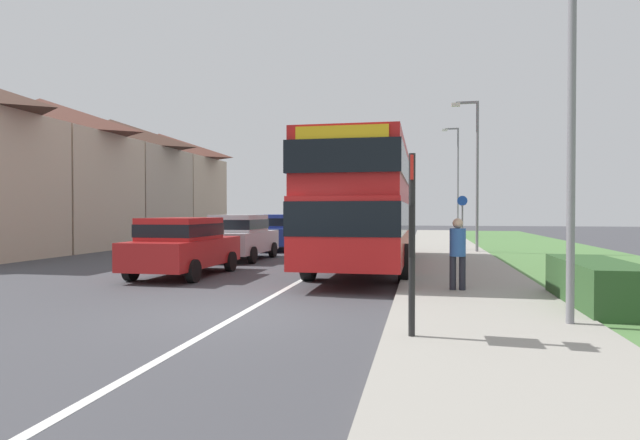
# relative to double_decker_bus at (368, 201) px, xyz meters

# --- Properties ---
(ground_plane) EXTENTS (120.00, 120.00, 0.00)m
(ground_plane) POSITION_rel_double_decker_bus_xyz_m (-1.44, -7.57, -2.14)
(ground_plane) COLOR #424247
(lane_marking_centre) EXTENTS (0.14, 60.00, 0.01)m
(lane_marking_centre) POSITION_rel_double_decker_bus_xyz_m (-1.44, 0.43, -2.14)
(lane_marking_centre) COLOR silver
(lane_marking_centre) RESTS_ON ground_plane
(pavement_near_side) EXTENTS (3.20, 68.00, 0.12)m
(pavement_near_side) POSITION_rel_double_decker_bus_xyz_m (2.76, -1.57, -2.08)
(pavement_near_side) COLOR #9E998E
(pavement_near_side) RESTS_ON ground_plane
(grass_verge_seaward) EXTENTS (6.00, 68.00, 0.08)m
(grass_verge_seaward) POSITION_rel_double_decker_bus_xyz_m (7.06, -1.57, -2.10)
(grass_verge_seaward) COLOR #517F42
(grass_verge_seaward) RESTS_ON ground_plane
(roadside_hedge) EXTENTS (1.10, 3.23, 0.90)m
(roadside_hedge) POSITION_rel_double_decker_bus_xyz_m (4.86, -6.00, -1.69)
(roadside_hedge) COLOR #2D5128
(roadside_hedge) RESTS_ON ground_plane
(double_decker_bus) EXTENTS (2.80, 10.97, 3.70)m
(double_decker_bus) POSITION_rel_double_decker_bus_xyz_m (0.00, 0.00, 0.00)
(double_decker_bus) COLOR red
(double_decker_bus) RESTS_ON ground_plane
(parked_car_red) EXTENTS (1.94, 4.20, 1.64)m
(parked_car_red) POSITION_rel_double_decker_bus_xyz_m (-4.90, -2.82, -1.24)
(parked_car_red) COLOR #B21E1E
(parked_car_red) RESTS_ON ground_plane
(parked_car_silver) EXTENTS (1.95, 4.06, 1.69)m
(parked_car_silver) POSITION_rel_double_decker_bus_xyz_m (-5.01, 2.09, -1.22)
(parked_car_silver) COLOR #B7B7BC
(parked_car_silver) RESTS_ON ground_plane
(parked_car_blue) EXTENTS (1.90, 4.55, 1.68)m
(parked_car_blue) POSITION_rel_double_decker_bus_xyz_m (-4.96, 7.43, -1.22)
(parked_car_blue) COLOR navy
(parked_car_blue) RESTS_ON ground_plane
(pedestrian_at_stop) EXTENTS (0.34, 0.34, 1.67)m
(pedestrian_at_stop) POSITION_rel_double_decker_bus_xyz_m (2.44, -4.77, -1.17)
(pedestrian_at_stop) COLOR #23232D
(pedestrian_at_stop) RESTS_ON ground_plane
(bus_stop_sign) EXTENTS (0.09, 0.52, 2.60)m
(bus_stop_sign) POSITION_rel_double_decker_bus_xyz_m (1.56, -9.16, -0.60)
(bus_stop_sign) COLOR black
(bus_stop_sign) RESTS_ON ground_plane
(cycle_route_sign) EXTENTS (0.44, 0.08, 2.52)m
(cycle_route_sign) POSITION_rel_double_decker_bus_xyz_m (3.42, 7.52, -0.72)
(cycle_route_sign) COLOR slate
(cycle_route_sign) RESTS_ON ground_plane
(street_lamp_near) EXTENTS (1.14, 0.20, 8.08)m
(street_lamp_near) POSITION_rel_double_decker_bus_xyz_m (3.79, -7.90, 2.46)
(street_lamp_near) COLOR slate
(street_lamp_near) RESTS_ON ground_plane
(street_lamp_mid) EXTENTS (1.14, 0.20, 6.50)m
(street_lamp_mid) POSITION_rel_double_decker_bus_xyz_m (3.84, 6.59, 1.65)
(street_lamp_mid) COLOR slate
(street_lamp_mid) RESTS_ON ground_plane
(street_lamp_far) EXTENTS (1.14, 0.20, 7.67)m
(street_lamp_far) POSITION_rel_double_decker_bus_xyz_m (3.98, 21.14, 2.25)
(street_lamp_far) COLOR slate
(street_lamp_far) RESTS_ON ground_plane
(house_terrace_far_side) EXTENTS (7.80, 22.86, 7.29)m
(house_terrace_far_side) POSITION_rel_double_decker_bus_xyz_m (-16.47, 8.51, 1.50)
(house_terrace_far_side) COLOR #C1A88E
(house_terrace_far_side) RESTS_ON ground_plane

